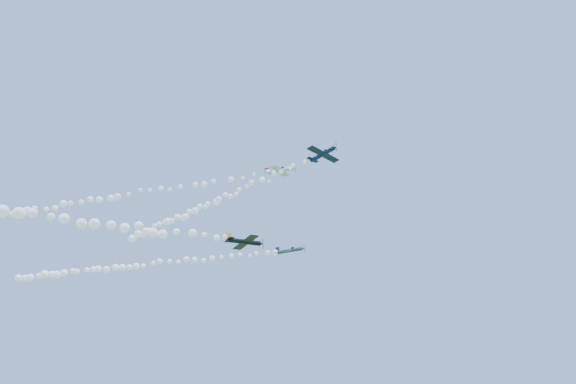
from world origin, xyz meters
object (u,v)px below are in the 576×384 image
Objects in this scene: plane_navy at (323,154)px; plane_white at (280,171)px; plane_grey at (290,250)px; plane_black at (245,242)px.

plane_white is at bearing 177.59° from plane_navy.
plane_grey is 1.01× the size of plane_black.
plane_white reaches higher than plane_navy.
plane_white is 0.93× the size of plane_black.
plane_navy is 20.65m from plane_black.
plane_grey reaches higher than plane_black.
plane_black is at bearing -85.60° from plane_grey.
plane_navy is 0.93× the size of plane_black.
plane_navy reaches higher than plane_grey.
plane_black is at bearing -116.45° from plane_white.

